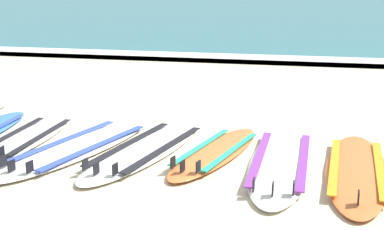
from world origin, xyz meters
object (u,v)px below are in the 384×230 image
Objects in this scene: surfboard_4 at (146,149)px; surfboard_6 at (281,162)px; surfboard_2 at (26,138)px; surfboard_5 at (216,152)px; surfboard_7 at (356,170)px; surfboard_3 at (79,146)px.

surfboard_4 is 1.02× the size of surfboard_6.
surfboard_5 is at bearing -0.62° from surfboard_2.
surfboard_4 and surfboard_7 have the same top height.
surfboard_3 is 1.27× the size of surfboard_5.
surfboard_4 is 2.19m from surfboard_7.
surfboard_6 is (0.70, -0.17, -0.00)m from surfboard_5.
surfboard_2 is 0.83× the size of surfboard_4.
surfboard_2 is at bearing 179.38° from surfboard_5.
surfboard_6 is at bearing -3.75° from surfboard_2.
surfboard_3 is 1.51m from surfboard_5.
surfboard_4 is at bearing -175.95° from surfboard_5.
surfboard_5 and surfboard_7 have the same top height.
surfboard_4 and surfboard_5 have the same top height.
surfboard_4 is 1.46m from surfboard_6.
surfboard_3 is 2.20m from surfboard_6.
surfboard_2 is at bearing 176.25° from surfboard_6.
surfboard_2 is 0.80× the size of surfboard_3.
surfboard_5 and surfboard_6 have the same top height.
surfboard_4 is at bearing 175.49° from surfboard_6.
surfboard_4 is 1.06× the size of surfboard_7.
surfboard_2 is at bearing 175.76° from surfboard_7.
surfboard_6 is (2.93, -0.19, -0.00)m from surfboard_2.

